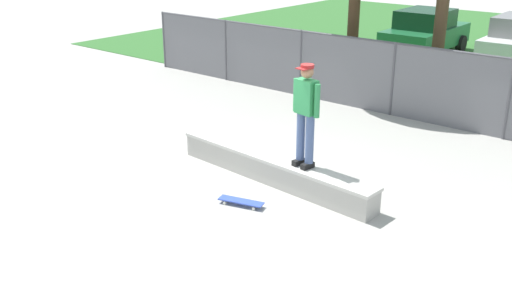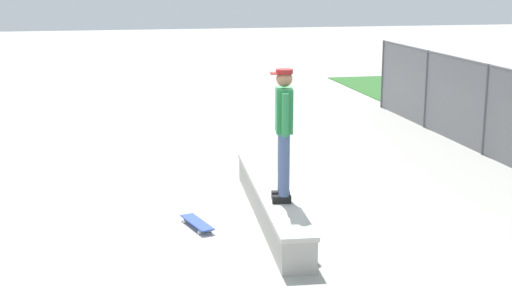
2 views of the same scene
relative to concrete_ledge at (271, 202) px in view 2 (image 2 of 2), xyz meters
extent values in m
plane|color=#ADAAA3|center=(-0.23, -0.59, -0.25)|extent=(80.00, 80.00, 0.00)
cube|color=#A8A59E|center=(0.00, 0.00, -0.03)|extent=(4.40, 0.72, 0.43)
cube|color=beige|center=(0.00, 0.00, 0.21)|extent=(4.44, 0.76, 0.06)
cube|color=black|center=(0.79, -0.03, 0.29)|extent=(0.15, 0.27, 0.10)
cube|color=black|center=(0.58, 0.01, 0.29)|extent=(0.15, 0.27, 0.10)
cylinder|color=#475B89|center=(0.80, 0.00, 0.78)|extent=(0.15, 0.15, 0.88)
cylinder|color=#475B89|center=(0.58, 0.03, 0.78)|extent=(0.15, 0.15, 0.88)
cube|color=#2D8C4C|center=(0.69, 0.02, 1.52)|extent=(0.41, 0.28, 0.60)
cylinder|color=#2D8C4C|center=(0.94, -0.03, 1.50)|extent=(0.10, 0.10, 0.58)
cylinder|color=#2D8C4C|center=(0.44, 0.06, 1.50)|extent=(0.10, 0.10, 0.58)
sphere|color=#9E7051|center=(0.69, 0.02, 1.95)|extent=(0.22, 0.22, 0.22)
cylinder|color=maroon|center=(0.69, 0.02, 2.05)|extent=(0.23, 0.23, 0.06)
cube|color=maroon|center=(0.67, -0.11, 2.03)|extent=(0.22, 0.15, 0.02)
cube|color=#334CB2|center=(0.20, -1.14, -0.17)|extent=(0.82, 0.41, 0.02)
cube|color=#B2B2B7|center=(-0.07, -1.21, -0.18)|extent=(0.10, 0.15, 0.02)
cube|color=#B2B2B7|center=(0.46, -1.06, -0.18)|extent=(0.10, 0.15, 0.02)
cylinder|color=silver|center=(-0.09, -1.13, -0.22)|extent=(0.06, 0.04, 0.05)
cylinder|color=silver|center=(-0.04, -1.30, -0.22)|extent=(0.06, 0.04, 0.05)
cylinder|color=silver|center=(0.43, -0.98, -0.22)|extent=(0.06, 0.04, 0.05)
cylinder|color=silver|center=(0.48, -1.14, -0.22)|extent=(0.06, 0.04, 0.05)
cylinder|color=#4C4C51|center=(-8.62, 5.11, 0.68)|extent=(0.07, 0.07, 1.84)
cylinder|color=#4C4C51|center=(-5.82, 5.11, 0.68)|extent=(0.07, 0.07, 1.84)
cylinder|color=#4C4C51|center=(-3.03, 5.11, 0.68)|extent=(0.07, 0.07, 1.84)
camera|label=1|loc=(6.09, -7.88, 4.25)|focal=40.75mm
camera|label=2|loc=(10.15, -2.34, 3.30)|focal=51.18mm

